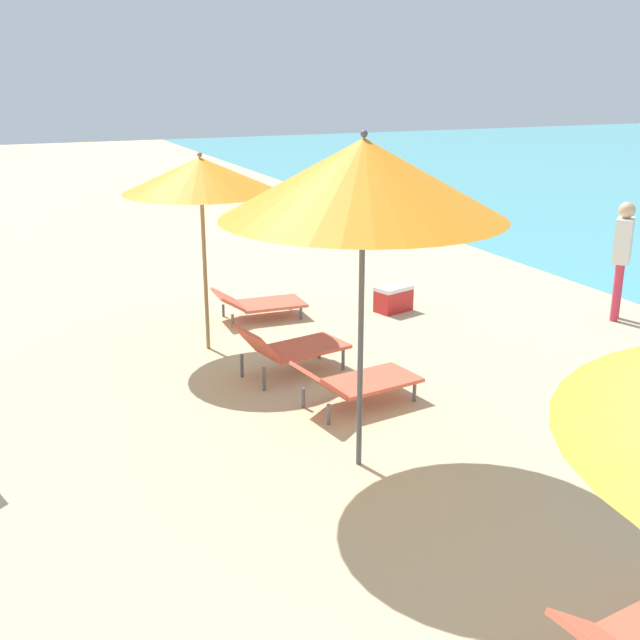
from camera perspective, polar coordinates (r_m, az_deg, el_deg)
umbrella_second at (r=6.47m, az=3.17°, el=10.21°), size 2.39×2.39×2.97m
lounger_second_shoreside at (r=8.34m, az=2.63°, el=-4.46°), size 1.43×0.79×0.54m
umbrella_farthest at (r=9.71m, az=-8.68°, el=10.37°), size 1.90×1.90×2.49m
lounger_farthest_shoreside at (r=11.31m, az=-4.50°, el=1.27°), size 1.31×0.69×0.45m
lounger_farthest_inland at (r=9.16m, az=-2.19°, el=-1.98°), size 1.38×0.84×0.66m
person_walking_mid at (r=11.82m, az=21.13°, el=4.84°), size 0.42×0.40×1.69m
cooler_box at (r=11.68m, az=5.36°, el=1.56°), size 0.61×0.46×0.38m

